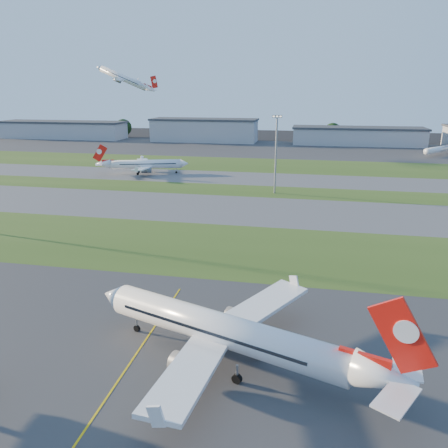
% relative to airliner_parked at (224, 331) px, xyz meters
% --- Properties ---
extents(ground, '(700.00, 700.00, 0.00)m').
position_rel_airliner_parked_xyz_m(ground, '(-16.77, -10.52, -4.49)').
color(ground, black).
rests_on(ground, ground).
extents(apron_near, '(300.00, 70.00, 0.01)m').
position_rel_airliner_parked_xyz_m(apron_near, '(-16.77, -10.52, -4.48)').
color(apron_near, '#333335').
rests_on(apron_near, ground).
extents(grass_strip_a, '(300.00, 34.00, 0.01)m').
position_rel_airliner_parked_xyz_m(grass_strip_a, '(-16.77, 41.48, -4.48)').
color(grass_strip_a, '#314D19').
rests_on(grass_strip_a, ground).
extents(taxiway_a, '(300.00, 32.00, 0.01)m').
position_rel_airliner_parked_xyz_m(taxiway_a, '(-16.77, 74.48, -4.48)').
color(taxiway_a, '#515154').
rests_on(taxiway_a, ground).
extents(grass_strip_b, '(300.00, 18.00, 0.01)m').
position_rel_airliner_parked_xyz_m(grass_strip_b, '(-16.77, 99.48, -4.48)').
color(grass_strip_b, '#314D19').
rests_on(grass_strip_b, ground).
extents(taxiway_b, '(300.00, 26.00, 0.01)m').
position_rel_airliner_parked_xyz_m(taxiway_b, '(-16.77, 121.48, -4.48)').
color(taxiway_b, '#515154').
rests_on(taxiway_b, ground).
extents(grass_strip_c, '(300.00, 40.00, 0.01)m').
position_rel_airliner_parked_xyz_m(grass_strip_c, '(-16.77, 154.48, -4.48)').
color(grass_strip_c, '#314D19').
rests_on(grass_strip_c, ground).
extents(apron_far, '(400.00, 80.00, 0.01)m').
position_rel_airliner_parked_xyz_m(apron_far, '(-16.77, 214.48, -4.48)').
color(apron_far, '#333335').
rests_on(apron_far, ground).
extents(yellow_line, '(0.25, 60.00, 0.02)m').
position_rel_airliner_parked_xyz_m(yellow_line, '(-11.77, -10.52, -4.49)').
color(yellow_line, gold).
rests_on(yellow_line, ground).
extents(airliner_parked, '(39.37, 33.27, 12.79)m').
position_rel_airliner_parked_xyz_m(airliner_parked, '(0.00, 0.00, 0.00)').
color(airliner_parked, white).
rests_on(airliner_parked, ground).
extents(airliner_taxiing, '(34.72, 29.24, 11.16)m').
position_rel_airliner_parked_xyz_m(airliner_taxiing, '(-57.76, 123.12, -0.57)').
color(airliner_taxiing, white).
rests_on(airliner_taxiing, ground).
extents(airliner_departing, '(35.13, 29.79, 10.96)m').
position_rel_airliner_parked_xyz_m(airliner_departing, '(-96.43, 196.25, 35.33)').
color(airliner_departing, white).
extents(mini_jet_near, '(19.54, 23.17, 9.48)m').
position_rel_airliner_parked_xyz_m(mini_jet_near, '(76.37, 203.95, -1.21)').
color(mini_jet_near, white).
rests_on(mini_jet_near, ground).
extents(light_mast_centre, '(3.20, 0.70, 25.80)m').
position_rel_airliner_parked_xyz_m(light_mast_centre, '(-1.77, 97.48, 10.32)').
color(light_mast_centre, gray).
rests_on(light_mast_centre, ground).
extents(hangar_far_west, '(91.80, 23.00, 12.20)m').
position_rel_airliner_parked_xyz_m(hangar_far_west, '(-166.77, 244.48, 1.65)').
color(hangar_far_west, '#9B9DA3').
rests_on(hangar_far_west, ground).
extents(hangar_west, '(71.40, 23.00, 15.20)m').
position_rel_airliner_parked_xyz_m(hangar_west, '(-61.77, 244.48, 3.15)').
color(hangar_west, '#9B9DA3').
rests_on(hangar_west, ground).
extents(hangar_east, '(81.60, 23.00, 11.20)m').
position_rel_airliner_parked_xyz_m(hangar_east, '(38.23, 244.48, 1.15)').
color(hangar_east, '#9B9DA3').
rests_on(hangar_east, ground).
extents(tree_far_west, '(11.00, 11.00, 12.00)m').
position_rel_airliner_parked_xyz_m(tree_far_west, '(-206.77, 257.48, 2.00)').
color(tree_far_west, black).
rests_on(tree_far_west, ground).
extents(tree_west, '(12.10, 12.10, 13.20)m').
position_rel_airliner_parked_xyz_m(tree_west, '(-126.77, 259.48, 2.65)').
color(tree_west, black).
rests_on(tree_west, ground).
extents(tree_mid_west, '(9.90, 9.90, 10.80)m').
position_rel_airliner_parked_xyz_m(tree_mid_west, '(-36.77, 255.48, 1.35)').
color(tree_mid_west, black).
rests_on(tree_mid_west, ground).
extents(tree_mid_east, '(11.55, 11.55, 12.60)m').
position_rel_airliner_parked_xyz_m(tree_mid_east, '(23.23, 258.48, 2.32)').
color(tree_mid_east, black).
rests_on(tree_mid_east, ground).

